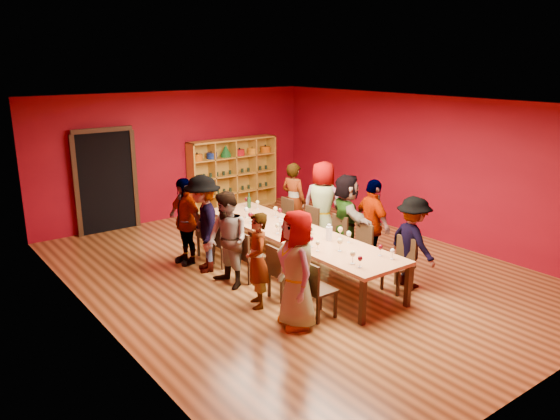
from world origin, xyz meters
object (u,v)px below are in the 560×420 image
Objects in this scene: person_left_0 at (297,269)px; person_right_3 at (323,205)px; chair_person_right_2 at (335,237)px; chair_person_left_3 at (221,240)px; person_right_0 at (413,242)px; chair_person_right_3 at (308,227)px; person_left_2 at (227,240)px; chair_person_left_2 at (248,254)px; spittoon_bowl at (304,230)px; chair_person_left_1 at (280,269)px; chair_person_right_0 at (401,261)px; wine_bottle at (249,202)px; shelving_unit at (232,171)px; tasting_table at (295,235)px; chair_person_left_4 at (206,233)px; chair_person_right_4 at (283,217)px; person_left_1 at (257,260)px; person_right_2 at (346,217)px; person_right_4 at (294,201)px; person_right_1 at (372,225)px; chair_person_right_1 at (360,246)px; person_left_4 at (185,221)px; person_left_3 at (203,224)px; chair_person_left_0 at (315,287)px.

person_left_0 is 0.97× the size of person_right_3.
person_right_3 is (0.38, 0.80, 0.39)m from chair_person_right_2.
person_right_0 reaches higher than chair_person_left_3.
person_left_2 is at bearing -165.40° from chair_person_right_3.
spittoon_bowl is at bearing -18.57° from chair_person_left_2.
chair_person_left_1 and chair_person_right_0 have the same top height.
wine_bottle is (0.18, 2.00, 0.05)m from spittoon_bowl.
chair_person_left_2 is at bearing 172.95° from chair_person_right_2.
shelving_unit is at bearing 85.35° from chair_person_right_0.
tasting_table is 5.06× the size of chair_person_left_1.
person_left_0 is 1.78m from person_left_2.
chair_person_left_4 and chair_person_right_0 have the same top height.
person_left_2 reaches higher than chair_person_right_3.
chair_person_right_4 is at bearing 90.00° from chair_person_right_0.
spittoon_bowl is (1.41, 0.59, 0.07)m from person_left_1.
person_left_1 is 0.92m from person_left_2.
person_right_0 is 1.60m from person_right_2.
person_right_0 reaches higher than tasting_table.
chair_person_left_2 is 1.83m from chair_person_right_2.
chair_person_right_0 is at bearing -61.30° from tasting_table.
chair_person_right_0 is 0.55× the size of person_right_4.
spittoon_bowl is (-1.14, 0.54, -0.01)m from person_right_1.
person_right_3 is 1.52m from wine_bottle.
shelving_unit is 5.77m from person_left_1.
person_right_2 is at bearing 67.55° from chair_person_right_1.
chair_person_left_3 is at bearing 90.33° from person_right_4.
chair_person_left_2 is at bearing -90.00° from chair_person_left_4.
tasting_table is 1.84m from chair_person_left_4.
person_left_4 is 1.61m from wine_bottle.
chair_person_right_4 is at bearing 18.90° from person_right_1.
person_right_4 is at bearing 20.58° from person_right_2.
person_right_1 is (2.55, 0.05, 0.08)m from person_left_1.
shelving_unit is 5.99m from person_right_0.
person_left_3 reaches higher than chair_person_left_4.
chair_person_left_4 is 3.87m from person_right_0.
chair_person_right_0 is at bearing -94.65° from shelving_unit.
person_right_0 is (2.47, -1.82, -0.04)m from person_left_2.
chair_person_right_4 is (-0.26, 3.21, -0.28)m from person_right_0.
chair_person_left_1 is at bearing 112.87° from person_left_1.
person_left_4 is 3.02m from person_right_2.
spittoon_bowl is (-0.85, -0.91, 0.33)m from chair_person_right_3.
chair_person_right_0 is at bearing 49.05° from person_left_2.
chair_person_left_4 is at bearing 44.04° from person_right_3.
chair_person_left_0 is 0.52× the size of person_left_0.
person_left_0 is 2.69m from chair_person_right_2.
person_left_1 is 4.92× the size of spittoon_bowl.
person_right_2 reaches higher than person_left_4.
chair_person_left_2 is (0.00, 0.91, 0.00)m from chair_person_left_1.
chair_person_right_2 is (2.25, 0.69, -0.25)m from person_left_1.
person_left_3 is 2.68m from person_right_2.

